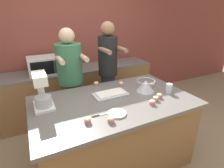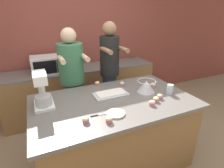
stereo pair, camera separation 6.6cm
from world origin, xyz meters
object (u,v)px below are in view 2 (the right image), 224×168
Objects in this scene: cupcake_0 at (152,103)px; cupcake_5 at (160,96)px; knife at (100,115)px; cupcake_6 at (109,120)px; person_left at (73,84)px; drinking_glass at (170,89)px; stand_mixer at (42,92)px; cupcake_4 at (86,120)px; cupcake_1 at (122,84)px; cupcake_3 at (97,83)px; small_plate at (116,114)px; mixing_bowl at (146,86)px; cupcake_2 at (156,99)px; cupcake_7 at (153,85)px; baking_tray at (111,94)px; microwave_oven at (47,64)px; person_right at (110,75)px.

cupcake_0 is 1.00× the size of cupcake_5.
knife is 0.16m from cupcake_6.
person_left reaches higher than drinking_glass.
stand_mixer reaches higher than cupcake_4.
cupcake_5 is at bearing -66.84° from cupcake_1.
cupcake_1 is 0.88m from cupcake_6.
cupcake_1 is (-0.05, 0.62, 0.00)m from cupcake_0.
cupcake_3 is 1.00× the size of cupcake_5.
cupcake_4 is at bearing -178.16° from small_plate.
cupcake_1 is (0.55, 0.57, 0.03)m from knife.
mixing_bowl is at bearing 20.26° from knife.
cupcake_2 is at bearing -153.89° from cupcake_5.
person_left is 0.74m from cupcake_1.
cupcake_0 is 0.51m from cupcake_7.
knife is (-0.28, -0.36, -0.02)m from baking_tray.
stand_mixer is 1.05m from cupcake_1.
cupcake_2 reaches higher than knife.
knife is 3.35× the size of cupcake_0.
cupcake_2 and cupcake_3 have the same top height.
cupcake_4 is at bearing -84.55° from microwave_oven.
cupcake_7 is (0.63, -0.01, 0.01)m from baking_tray.
knife is 0.79m from cupcake_1.
microwave_oven reaches higher than drinking_glass.
stand_mixer is (-1.04, -0.58, 0.15)m from person_right.
cupcake_1 is (-0.19, 0.29, -0.05)m from mixing_bowl.
cupcake_6 is at bearing -139.59° from small_plate.
microwave_oven is 7.76× the size of cupcake_6.
small_plate is 0.74m from cupcake_1.
mixing_bowl is at bearing 66.03° from cupcake_0.
cupcake_7 is at bearing 23.33° from mixing_bowl.
stand_mixer reaches higher than microwave_oven.
cupcake_5 is at bearing -52.02° from cupcake_3.
knife is at bearing 22.41° from cupcake_4.
cupcake_7 is at bearing 29.87° from cupcake_6.
knife is at bearing 159.85° from small_plate.
knife is 3.35× the size of cupcake_7.
person_right is 3.41× the size of microwave_oven.
microwave_oven reaches higher than cupcake_0.
cupcake_2 is at bearing 4.22° from cupcake_4.
cupcake_6 is at bearing -113.94° from person_right.
baking_tray is 0.34m from cupcake_1.
microwave_oven is 1.79m from small_plate.
person_right is 26.47× the size of cupcake_6.
cupcake_0 is at bearing -150.47° from cupcake_2.
person_left is 1.00m from knife.
person_left is at bearing 179.90° from person_right.
cupcake_5 is at bearing 27.93° from cupcake_0.
drinking_glass is at bearing 21.81° from cupcake_0.
drinking_glass reaches higher than cupcake_4.
person_right is at bearing 97.75° from cupcake_2.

